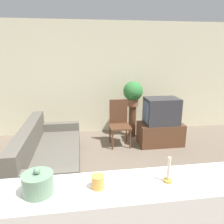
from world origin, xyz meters
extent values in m
cube|color=beige|center=(0.00, 3.43, 1.35)|extent=(9.00, 0.06, 2.70)
cube|color=#605B51|center=(-0.69, 1.49, 0.21)|extent=(0.91, 2.06, 0.41)
cube|color=#605B51|center=(-1.04, 1.49, 0.61)|extent=(0.20, 2.06, 0.41)
cube|color=#605B51|center=(-0.69, 0.54, 0.29)|extent=(0.91, 0.16, 0.57)
cube|color=#605B51|center=(-0.69, 2.44, 0.29)|extent=(0.91, 0.16, 0.57)
cube|color=brown|center=(1.54, 2.37, 0.24)|extent=(0.96, 0.53, 0.48)
cube|color=#333338|center=(1.54, 2.37, 0.76)|extent=(0.70, 0.50, 0.56)
cube|color=#4C6B93|center=(1.18, 2.37, 0.76)|extent=(0.02, 0.41, 0.44)
cube|color=brown|center=(0.64, 2.43, 0.43)|extent=(0.44, 0.44, 0.04)
cube|color=brown|center=(0.64, 2.63, 0.72)|extent=(0.40, 0.04, 0.54)
cylinder|color=brown|center=(0.45, 2.24, 0.21)|extent=(0.04, 0.04, 0.41)
cylinder|color=brown|center=(0.83, 2.24, 0.21)|extent=(0.04, 0.04, 0.41)
cylinder|color=brown|center=(0.45, 2.62, 0.21)|extent=(0.04, 0.04, 0.41)
cylinder|color=brown|center=(0.83, 2.62, 0.21)|extent=(0.04, 0.04, 0.41)
cylinder|color=brown|center=(1.04, 2.94, 0.38)|extent=(0.18, 0.18, 0.76)
cylinder|color=#8E5B3D|center=(1.04, 2.94, 0.83)|extent=(0.26, 0.26, 0.16)
sphere|color=#38843D|center=(1.04, 2.94, 1.11)|extent=(0.46, 0.46, 0.46)
cylinder|color=gray|center=(-0.49, -0.57, 1.11)|extent=(0.21, 0.21, 0.15)
sphere|color=gray|center=(-0.49, -0.57, 1.21)|extent=(0.05, 0.05, 0.05)
cylinder|color=gold|center=(-0.07, -0.57, 1.09)|extent=(0.10, 0.10, 0.10)
cylinder|color=#B7933D|center=(0.46, -0.57, 1.05)|extent=(0.07, 0.07, 0.02)
cylinder|color=beige|center=(0.46, -0.57, 1.15)|extent=(0.02, 0.02, 0.18)
camera|label=1|loc=(-0.17, -1.95, 1.99)|focal=35.00mm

